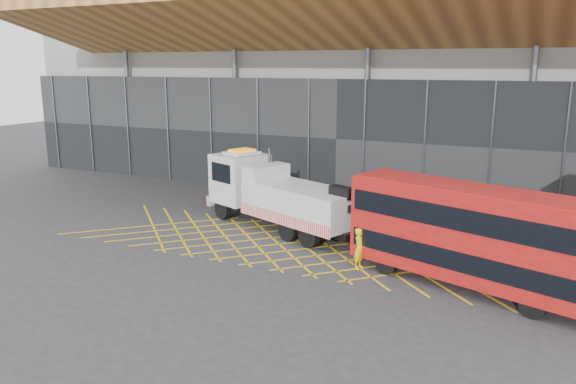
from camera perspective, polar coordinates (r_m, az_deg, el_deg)
The scene contains 6 objects.
ground_plane at distance 30.17m, azimuth -6.40°, elevation -4.48°, with size 120.00×120.00×0.00m, color #2D2D30.
road_markings at distance 28.69m, azimuth -0.92°, elevation -5.31°, with size 23.16×7.16×0.01m.
construction_building at distance 44.88m, azimuth 8.19°, elevation 12.73°, with size 55.00×23.97×18.00m.
recovery_truck at distance 31.07m, azimuth -1.19°, elevation -0.22°, with size 11.64×6.49×4.16m.
bus_towed at distance 23.71m, azimuth 18.10°, elevation -3.97°, with size 10.52×5.56×4.20m.
worker at distance 25.31m, azimuth 7.27°, elevation -5.71°, with size 0.68×0.44×1.85m, color yellow.
Camera 1 is at (15.25, -24.46, 8.91)m, focal length 35.00 mm.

